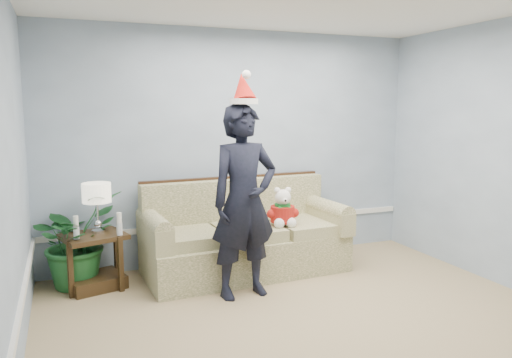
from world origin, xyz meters
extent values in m
cube|color=tan|center=(0.00, 0.00, -0.01)|extent=(4.50, 5.00, 0.02)
cube|color=#A1B6CE|center=(0.00, 2.51, 1.35)|extent=(4.50, 0.02, 2.70)
cube|color=white|center=(0.00, 2.48, 0.45)|extent=(4.48, 0.03, 0.06)
cube|color=white|center=(-2.23, 0.00, 0.45)|extent=(0.03, 4.98, 0.06)
cube|color=#55612E|center=(-0.08, 1.98, 0.21)|extent=(2.23, 1.05, 0.42)
cube|color=#55612E|center=(-0.75, 1.93, 0.48)|extent=(0.68, 0.78, 0.12)
cube|color=#55612E|center=(-0.08, 1.93, 0.48)|extent=(0.68, 0.78, 0.12)
cube|color=#55612E|center=(0.60, 1.93, 0.48)|extent=(0.68, 0.78, 0.12)
cube|color=#55612E|center=(-0.08, 2.34, 0.71)|extent=(2.19, 0.32, 0.58)
cube|color=black|center=(-0.08, 2.41, 1.00)|extent=(2.19, 0.17, 0.05)
cube|color=#55612E|center=(-1.07, 1.98, 0.54)|extent=(0.24, 0.94, 0.25)
cube|color=#55612E|center=(0.92, 1.98, 0.54)|extent=(0.24, 0.94, 0.25)
cube|color=#3C2916|center=(-1.66, 2.08, 0.54)|extent=(0.69, 0.63, 0.05)
cube|color=#3C2916|center=(-1.66, 2.08, 0.07)|extent=(0.62, 0.56, 0.13)
cube|color=#3C2916|center=(-1.90, 1.89, 0.28)|extent=(0.06, 0.06, 0.56)
cube|color=#3C2916|center=(-1.43, 1.89, 0.28)|extent=(0.06, 0.06, 0.56)
cube|color=#3C2916|center=(-1.90, 2.27, 0.28)|extent=(0.06, 0.06, 0.56)
cube|color=#3C2916|center=(-1.43, 2.27, 0.28)|extent=(0.06, 0.06, 0.56)
cylinder|color=silver|center=(-1.61, 2.14, 0.57)|extent=(0.13, 0.13, 0.03)
sphere|color=silver|center=(-1.61, 2.14, 0.65)|extent=(0.08, 0.08, 0.08)
cylinder|color=silver|center=(-1.61, 2.14, 0.77)|extent=(0.02, 0.02, 0.28)
cylinder|color=#F2E8CA|center=(-1.61, 2.14, 0.97)|extent=(0.28, 0.28, 0.20)
cylinder|color=silver|center=(-1.82, 1.95, 0.62)|extent=(0.06, 0.06, 0.12)
cylinder|color=white|center=(-1.82, 1.95, 0.74)|extent=(0.05, 0.05, 0.10)
cylinder|color=silver|center=(-1.42, 1.95, 0.62)|extent=(0.06, 0.06, 0.12)
cylinder|color=white|center=(-1.42, 1.95, 0.74)|extent=(0.05, 0.05, 0.10)
imported|color=#1D5A28|center=(-1.83, 2.23, 0.48)|extent=(1.15, 1.14, 0.96)
imported|color=black|center=(-0.32, 1.36, 0.93)|extent=(0.73, 0.52, 1.86)
cylinder|color=white|center=(-0.32, 1.36, 1.87)|extent=(0.29, 0.29, 0.05)
cone|color=#B11219|center=(-0.32, 1.38, 2.01)|extent=(0.24, 0.31, 0.31)
sphere|color=white|center=(-0.32, 1.29, 2.11)|extent=(0.08, 0.08, 0.08)
sphere|color=white|center=(0.30, 1.82, 0.66)|extent=(0.25, 0.25, 0.25)
cylinder|color=#B11219|center=(0.30, 1.82, 0.66)|extent=(0.30, 0.30, 0.17)
cylinder|color=#156623|center=(0.30, 1.82, 0.76)|extent=(0.20, 0.20, 0.03)
sphere|color=white|center=(0.23, 1.71, 0.59)|extent=(0.11, 0.11, 0.11)
sphere|color=white|center=(0.36, 1.71, 0.59)|extent=(0.11, 0.11, 0.11)
sphere|color=white|center=(0.30, 1.81, 0.85)|extent=(0.17, 0.17, 0.17)
sphere|color=black|center=(0.30, 1.71, 0.83)|extent=(0.02, 0.02, 0.02)
sphere|color=white|center=(0.23, 1.82, 0.93)|extent=(0.07, 0.07, 0.07)
sphere|color=white|center=(0.36, 1.82, 0.93)|extent=(0.07, 0.07, 0.07)
camera|label=1|loc=(-1.91, -3.03, 1.83)|focal=35.00mm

